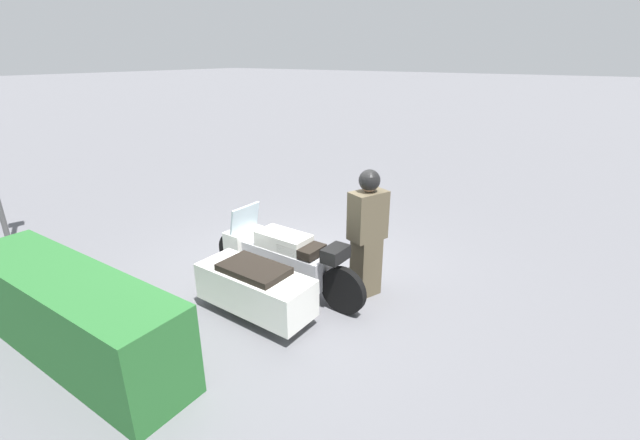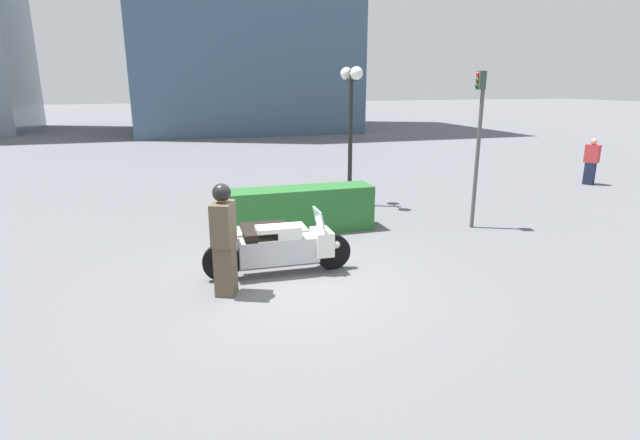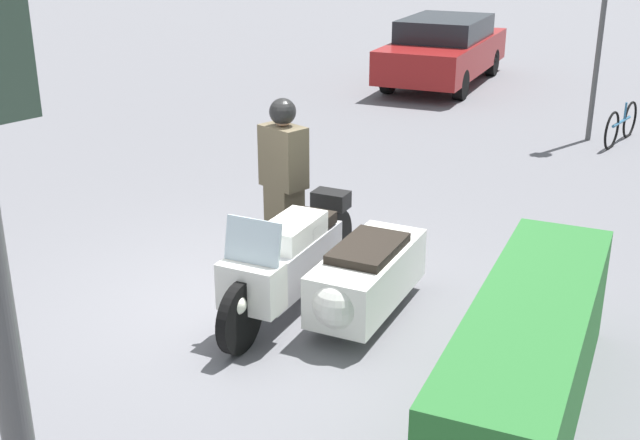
% 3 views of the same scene
% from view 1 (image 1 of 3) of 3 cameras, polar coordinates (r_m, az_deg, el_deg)
% --- Properties ---
extents(ground_plane, '(160.00, 160.00, 0.00)m').
position_cam_1_polar(ground_plane, '(6.69, -3.07, -7.78)').
color(ground_plane, slate).
extents(police_motorcycle, '(2.68, 1.39, 1.16)m').
position_cam_1_polar(police_motorcycle, '(5.94, -7.53, -6.80)').
color(police_motorcycle, black).
rests_on(police_motorcycle, ground).
extents(officer_rider, '(0.47, 0.58, 1.83)m').
position_cam_1_polar(officer_rider, '(5.92, 6.33, -1.44)').
color(officer_rider, brown).
rests_on(officer_rider, ground).
extents(hedge_bush_curbside, '(3.33, 0.80, 1.03)m').
position_cam_1_polar(hedge_bush_curbside, '(5.63, -30.18, -10.92)').
color(hedge_bush_curbside, '#28662D').
rests_on(hedge_bush_curbside, ground).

